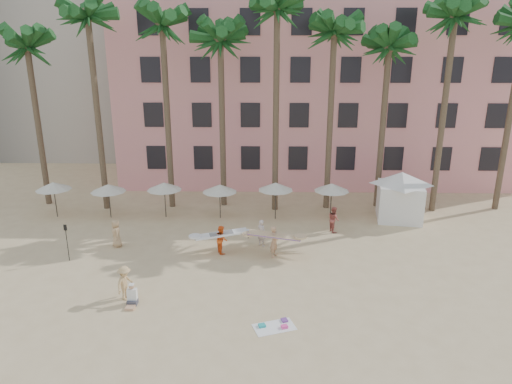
{
  "coord_description": "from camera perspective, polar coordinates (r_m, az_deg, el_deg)",
  "views": [
    {
      "loc": [
        2.28,
        -18.63,
        11.62
      ],
      "look_at": [
        1.74,
        6.0,
        4.0
      ],
      "focal_mm": 32.0,
      "sensor_mm": 36.0,
      "label": 1
    }
  ],
  "objects": [
    {
      "name": "beachgoers",
      "position": [
        26.94,
        -6.13,
        -6.42
      ],
      "size": [
        14.67,
        10.15,
        1.76
      ],
      "color": "tan",
      "rests_on": "ground"
    },
    {
      "name": "carrier_white",
      "position": [
        27.45,
        -4.35,
        -5.79
      ],
      "size": [
        3.22,
        1.46,
        1.72
      ],
      "color": "#FA5A1A",
      "rests_on": "ground"
    },
    {
      "name": "pink_hotel",
      "position": [
        45.02,
        7.44,
        12.44
      ],
      "size": [
        35.0,
        14.0,
        16.0
      ],
      "primitive_type": "cube",
      "color": "pink",
      "rests_on": "ground"
    },
    {
      "name": "paddle",
      "position": [
        28.34,
        -22.6,
        -5.32
      ],
      "size": [
        0.18,
        0.04,
        2.23
      ],
      "color": "black",
      "rests_on": "ground"
    },
    {
      "name": "palm_row",
      "position": [
        33.7,
        -1.88,
        19.47
      ],
      "size": [
        44.4,
        5.4,
        16.3
      ],
      "color": "brown",
      "rests_on": "ground"
    },
    {
      "name": "umbrella_row",
      "position": [
        32.91,
        -8.04,
        0.62
      ],
      "size": [
        22.5,
        2.7,
        2.73
      ],
      "color": "#332B23",
      "rests_on": "ground"
    },
    {
      "name": "beach_towel",
      "position": [
        20.96,
        2.4,
        -16.39
      ],
      "size": [
        2.03,
        1.54,
        0.14
      ],
      "color": "white",
      "rests_on": "ground"
    },
    {
      "name": "cabana",
      "position": [
        34.01,
        17.62,
        0.05
      ],
      "size": [
        5.19,
        5.19,
        3.5
      ],
      "color": "white",
      "rests_on": "ground"
    },
    {
      "name": "carrier_yellow",
      "position": [
        26.87,
        2.31,
        -5.97
      ],
      "size": [
        3.11,
        1.04,
        1.9
      ],
      "color": "tan",
      "rests_on": "ground"
    },
    {
      "name": "ground",
      "position": [
        22.07,
        -5.03,
        -14.65
      ],
      "size": [
        120.0,
        120.0,
        0.0
      ],
      "primitive_type": "plane",
      "color": "#D1B789",
      "rests_on": "ground"
    },
    {
      "name": "seated_man",
      "position": [
        23.09,
        -15.24,
        -12.66
      ],
      "size": [
        0.47,
        0.81,
        1.06
      ],
      "color": "#3F3F4C",
      "rests_on": "ground"
    }
  ]
}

